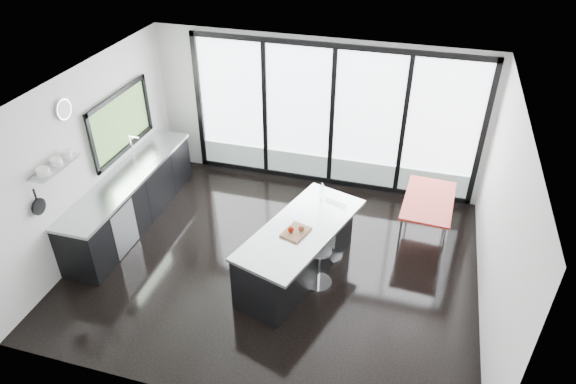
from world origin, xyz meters
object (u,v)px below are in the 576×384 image
(island, at_px, (297,250))
(bar_stool_near, at_px, (319,266))
(red_table, at_px, (426,217))
(bar_stool_far, at_px, (329,237))

(island, distance_m, bar_stool_near, 0.40)
(bar_stool_near, height_order, red_table, red_table)
(bar_stool_far, bearing_deg, red_table, 53.72)
(bar_stool_far, bearing_deg, island, -103.92)
(bar_stool_near, relative_size, bar_stool_far, 0.90)
(bar_stool_far, bearing_deg, bar_stool_near, -70.76)
(bar_stool_near, xyz_separation_m, red_table, (1.42, 1.60, 0.03))
(red_table, bearing_deg, bar_stool_far, -146.20)
(island, relative_size, red_table, 1.81)
(bar_stool_near, xyz_separation_m, bar_stool_far, (0.01, 0.66, 0.04))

